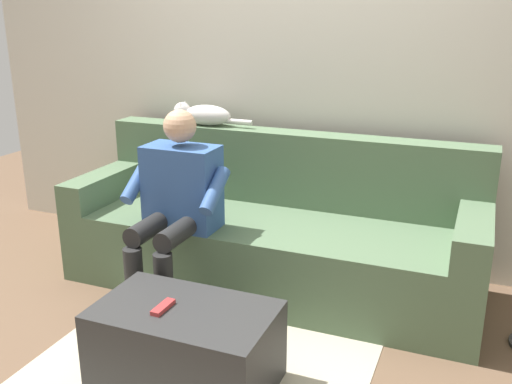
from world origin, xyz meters
TOP-DOWN VIEW (x-y plane):
  - ground_plane at (0.00, 0.60)m, footprint 8.00×8.00m
  - back_wall at (0.00, -0.65)m, footprint 4.75×0.06m
  - couch at (0.00, -0.15)m, footprint 2.42×0.83m
  - coffee_table at (0.00, 0.95)m, footprint 0.78×0.47m
  - person_solo_seated at (0.41, 0.28)m, footprint 0.56×0.55m
  - cat_on_backrest at (0.59, -0.41)m, footprint 0.55×0.15m
  - remote_red at (0.08, 0.99)m, footprint 0.05×0.14m
  - floor_rug at (0.00, 0.83)m, footprint 1.53×1.38m

SIDE VIEW (x-z plane):
  - ground_plane at x=0.00m, z-range 0.00..0.00m
  - floor_rug at x=0.00m, z-range 0.00..0.01m
  - coffee_table at x=0.00m, z-range 0.00..0.38m
  - couch at x=0.00m, z-range -0.13..0.75m
  - remote_red at x=0.08m, z-range 0.38..0.40m
  - person_solo_seated at x=0.41m, z-range 0.07..1.16m
  - cat_on_backrest at x=0.59m, z-range 0.89..1.03m
  - back_wall at x=0.00m, z-range 0.00..2.56m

